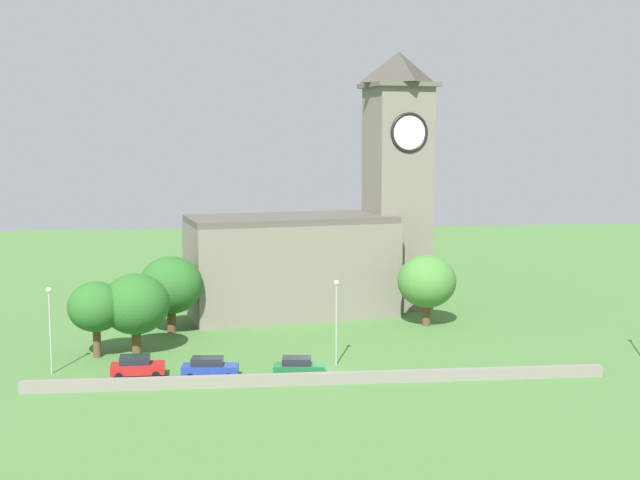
{
  "coord_description": "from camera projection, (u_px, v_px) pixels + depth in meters",
  "views": [
    {
      "loc": [
        -6.96,
        -69.86,
        20.04
      ],
      "look_at": [
        1.32,
        10.3,
        10.14
      ],
      "focal_mm": 48.21,
      "sensor_mm": 36.0,
      "label": 1
    }
  ],
  "objects": [
    {
      "name": "tree_by_tower",
      "position": [
        171.0,
        285.0,
        87.0
      ],
      "size": [
        6.48,
        6.48,
        7.81
      ],
      "color": "brown",
      "rests_on": "ground"
    },
    {
      "name": "tree_churchyard",
      "position": [
        427.0,
        281.0,
        90.14
      ],
      "size": [
        6.17,
        6.17,
        7.53
      ],
      "color": "brown",
      "rests_on": "ground"
    },
    {
      "name": "quay_barrier",
      "position": [
        320.0,
        379.0,
        69.3
      ],
      "size": [
        47.22,
        0.7,
        0.94
      ],
      "primitive_type": "cube",
      "color": "gray",
      "rests_on": "ground"
    },
    {
      "name": "car_green",
      "position": [
        299.0,
        367.0,
        71.42
      ],
      "size": [
        4.45,
        2.52,
        1.66
      ],
      "color": "#1E6B38",
      "rests_on": "ground"
    },
    {
      "name": "church",
      "position": [
        324.0,
        238.0,
        96.91
      ],
      "size": [
        29.06,
        15.38,
        29.38
      ],
      "color": "slate",
      "rests_on": "ground"
    },
    {
      "name": "tree_riverside_west",
      "position": [
        136.0,
        304.0,
        78.5
      ],
      "size": [
        6.2,
        6.2,
        7.45
      ],
      "color": "brown",
      "rests_on": "ground"
    },
    {
      "name": "streetlamp_west_mid",
      "position": [
        336.0,
        309.0,
        74.58
      ],
      "size": [
        0.44,
        0.44,
        7.53
      ],
      "color": "#9EA0A5",
      "rests_on": "ground"
    },
    {
      "name": "tree_riverside_east",
      "position": [
        96.0,
        307.0,
        77.26
      ],
      "size": [
        5.04,
        5.04,
        6.92
      ],
      "color": "brown",
      "rests_on": "ground"
    },
    {
      "name": "ground_plane",
      "position": [
        302.0,
        334.0,
        86.93
      ],
      "size": [
        200.0,
        200.0,
        0.0
      ],
      "primitive_type": "plane",
      "color": "#477538"
    },
    {
      "name": "car_red",
      "position": [
        137.0,
        366.0,
        71.29
      ],
      "size": [
        4.46,
        2.21,
        1.83
      ],
      "color": "red",
      "rests_on": "ground"
    },
    {
      "name": "car_blue",
      "position": [
        209.0,
        368.0,
        71.02
      ],
      "size": [
        4.77,
        2.39,
        1.75
      ],
      "color": "#233D9E",
      "rests_on": "ground"
    },
    {
      "name": "streetlamp_west_end",
      "position": [
        50.0,
        317.0,
        71.83
      ],
      "size": [
        0.44,
        0.44,
        7.39
      ],
      "color": "#9EA0A5",
      "rests_on": "ground"
    }
  ]
}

